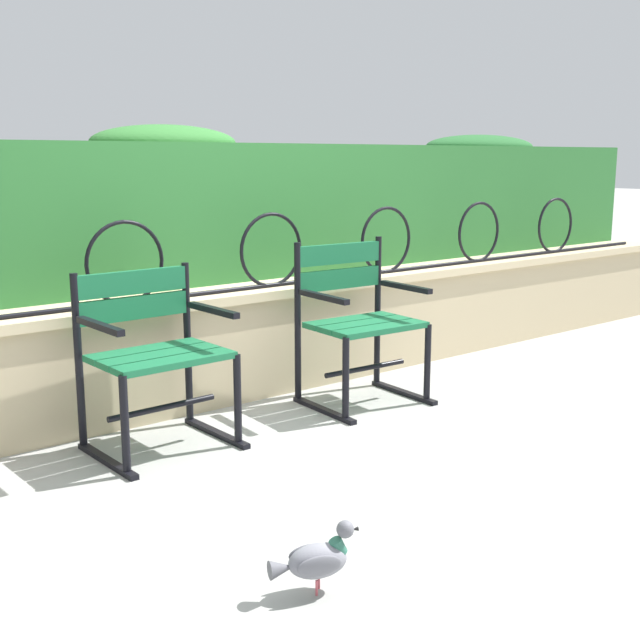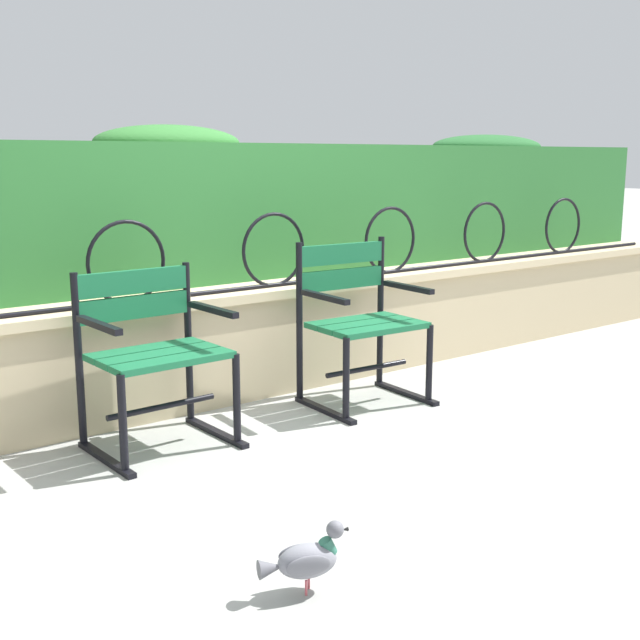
% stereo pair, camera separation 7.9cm
% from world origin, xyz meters
% --- Properties ---
extents(ground_plane, '(60.00, 60.00, 0.00)m').
position_xyz_m(ground_plane, '(0.00, 0.00, 0.00)').
color(ground_plane, '#9E9E99').
extents(stone_wall, '(8.24, 0.41, 0.61)m').
position_xyz_m(stone_wall, '(0.00, 0.89, 0.31)').
color(stone_wall, '#C6B289').
rests_on(stone_wall, ground).
extents(iron_arch_fence, '(7.68, 0.02, 0.42)m').
position_xyz_m(iron_arch_fence, '(-0.21, 0.81, 0.79)').
color(iron_arch_fence, black).
rests_on(iron_arch_fence, stone_wall).
extents(hedge_row, '(8.08, 0.49, 0.90)m').
position_xyz_m(hedge_row, '(0.01, 1.30, 1.04)').
color(hedge_row, '#2D7033').
rests_on(hedge_row, stone_wall).
extents(park_chair_left, '(0.62, 0.53, 0.82)m').
position_xyz_m(park_chair_left, '(-0.75, 0.43, 0.46)').
color(park_chair_left, '#19663D').
rests_on(park_chair_left, ground).
extents(park_chair_right, '(0.63, 0.55, 0.88)m').
position_xyz_m(park_chair_right, '(0.46, 0.37, 0.47)').
color(park_chair_right, '#19663D').
rests_on(park_chair_right, ground).
extents(pigeon_near_chairs, '(0.28, 0.16, 0.22)m').
position_xyz_m(pigeon_near_chairs, '(-0.99, -1.08, 0.11)').
color(pigeon_near_chairs, gray).
rests_on(pigeon_near_chairs, ground).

